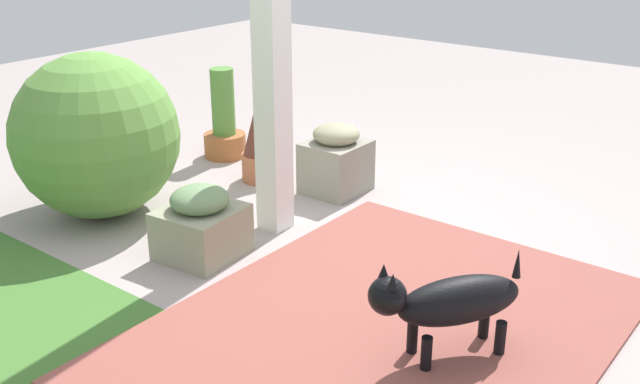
{
  "coord_description": "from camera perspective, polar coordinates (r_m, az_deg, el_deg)",
  "views": [
    {
      "loc": [
        -2.26,
        2.95,
        1.83
      ],
      "look_at": [
        0.02,
        0.01,
        0.34
      ],
      "focal_mm": 41.29,
      "sensor_mm": 36.0,
      "label": 1
    }
  ],
  "objects": [
    {
      "name": "terracotta_pot_spiky",
      "position": [
        5.04,
        -4.54,
        4.37
      ],
      "size": [
        0.29,
        0.29,
        0.67
      ],
      "color": "#BF6847",
      "rests_on": "ground"
    },
    {
      "name": "brick_path",
      "position": [
        3.4,
        4.87,
        -10.59
      ],
      "size": [
        1.8,
        2.4,
        0.02
      ],
      "primitive_type": "cube",
      "color": "#924C43",
      "rests_on": "ground"
    },
    {
      "name": "terracotta_pot_tall",
      "position": [
        5.58,
        -7.44,
        5.15
      ],
      "size": [
        0.31,
        0.31,
        0.67
      ],
      "color": "#A15C31",
      "rests_on": "ground"
    },
    {
      "name": "ground_plane",
      "position": [
        4.14,
        0.28,
        -4.35
      ],
      "size": [
        12.0,
        12.0,
        0.0
      ],
      "primitive_type": "plane",
      "color": "#A49593"
    },
    {
      "name": "porch_pillar",
      "position": [
        4.06,
        -3.83,
        12.75
      ],
      "size": [
        0.16,
        0.16,
        2.38
      ],
      "primitive_type": "cube",
      "color": "white",
      "rests_on": "ground"
    },
    {
      "name": "round_shrub",
      "position": [
        4.62,
        -16.96,
        4.18
      ],
      "size": [
        1.0,
        1.0,
        1.0
      ],
      "primitive_type": "sphere",
      "color": "#5B8E3D",
      "rests_on": "ground"
    },
    {
      "name": "stone_planter_nearest",
      "position": [
        4.85,
        1.25,
        2.49
      ],
      "size": [
        0.36,
        0.39,
        0.47
      ],
      "color": "gray",
      "rests_on": "ground"
    },
    {
      "name": "dog",
      "position": [
        3.12,
        9.94,
        -8.34
      ],
      "size": [
        0.49,
        0.64,
        0.48
      ],
      "color": "black",
      "rests_on": "ground"
    },
    {
      "name": "stone_planter_mid",
      "position": [
        4.03,
        -9.2,
        -2.49
      ],
      "size": [
        0.44,
        0.45,
        0.4
      ],
      "color": "gray",
      "rests_on": "ground"
    }
  ]
}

